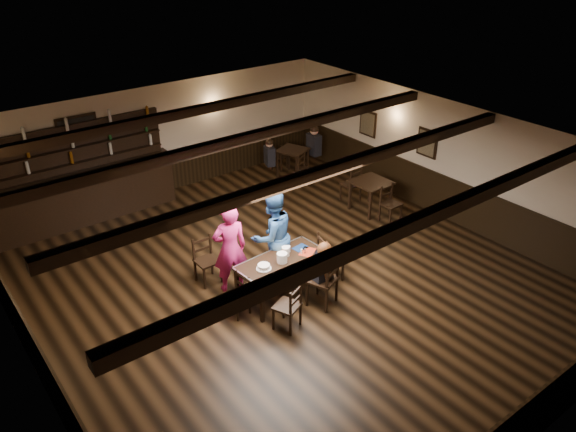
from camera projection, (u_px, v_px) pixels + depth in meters
ground at (284, 280)px, 10.75m from camera, size 10.00×10.00×0.00m
room_shell at (283, 197)px, 9.96m from camera, size 9.02×10.02×2.71m
dining_table at (283, 264)px, 10.01m from camera, size 1.72×0.94×0.75m
chair_near_left at (291, 304)px, 9.25m from camera, size 0.52×0.51×0.87m
chair_near_right at (327, 277)px, 9.79m from camera, size 0.61×0.59×1.02m
chair_end_left at (240, 291)px, 9.68m from camera, size 0.40×0.41×0.77m
chair_end_right at (327, 254)px, 10.54m from camera, size 0.52×0.54×0.95m
chair_far_pushed at (205, 256)px, 10.52m from camera, size 0.43×0.41×0.91m
woman_pink at (230, 249)px, 10.10m from camera, size 0.72×0.57×1.74m
man_blue at (272, 236)px, 10.41m from camera, size 0.89×0.69×1.82m
seated_person at (324, 264)px, 9.70m from camera, size 0.35×0.52×0.84m
cake at (264, 267)px, 9.71m from camera, size 0.27×0.27×0.09m
plate_stack_a at (282, 258)px, 9.89m from camera, size 0.19×0.19×0.18m
plate_stack_b at (286, 251)px, 10.08m from camera, size 0.15×0.15×0.17m
tea_light at (281, 254)px, 10.11m from camera, size 0.05×0.05×0.06m
salt_shaker at (302, 251)px, 10.15m from camera, size 0.04×0.04×0.09m
pepper_shaker at (305, 250)px, 10.17m from camera, size 0.04×0.04×0.10m
drink_glass at (288, 249)px, 10.20m from camera, size 0.08×0.08×0.12m
menu_red at (307, 252)px, 10.22m from camera, size 0.41×0.37×0.00m
menu_blue at (300, 248)px, 10.35m from camera, size 0.30×0.23×0.00m
bar_counter at (81, 191)px, 12.56m from camera, size 4.40×0.70×2.20m
back_table_a at (371, 185)px, 12.98m from camera, size 0.82×0.82×0.75m
back_table_b at (293, 153)px, 14.75m from camera, size 0.92×0.92×0.75m
bg_patron_left at (269, 152)px, 14.35m from camera, size 0.30×0.39×0.71m
bg_patron_right at (314, 140)px, 14.95m from camera, size 0.27×0.41×0.82m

